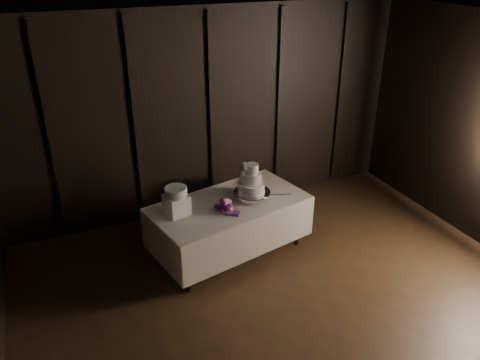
{
  "coord_description": "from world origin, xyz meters",
  "views": [
    {
      "loc": [
        -2.18,
        -2.63,
        3.66
      ],
      "look_at": [
        -0.1,
        2.19,
        1.05
      ],
      "focal_mm": 35.0,
      "sensor_mm": 36.0,
      "label": 1
    }
  ],
  "objects_px": {
    "display_table": "(229,225)",
    "wedding_cake": "(250,182)",
    "bouquet": "(224,206)",
    "cake_stand": "(252,195)",
    "small_cake": "(176,192)",
    "box_pedestal": "(177,205)"
  },
  "relations": [
    {
      "from": "wedding_cake",
      "to": "display_table",
      "type": "bearing_deg",
      "value": -167.0
    },
    {
      "from": "display_table",
      "to": "bouquet",
      "type": "bearing_deg",
      "value": -141.21
    },
    {
      "from": "box_pedestal",
      "to": "cake_stand",
      "type": "bearing_deg",
      "value": 0.36
    },
    {
      "from": "small_cake",
      "to": "wedding_cake",
      "type": "bearing_deg",
      "value": -0.6
    },
    {
      "from": "display_table",
      "to": "cake_stand",
      "type": "distance_m",
      "value": 0.5
    },
    {
      "from": "wedding_cake",
      "to": "small_cake",
      "type": "relative_size",
      "value": 1.46
    },
    {
      "from": "wedding_cake",
      "to": "small_cake",
      "type": "height_order",
      "value": "wedding_cake"
    },
    {
      "from": "cake_stand",
      "to": "small_cake",
      "type": "distance_m",
      "value": 1.03
    },
    {
      "from": "wedding_cake",
      "to": "box_pedestal",
      "type": "height_order",
      "value": "wedding_cake"
    },
    {
      "from": "cake_stand",
      "to": "wedding_cake",
      "type": "xyz_separation_m",
      "value": [
        -0.03,
        -0.02,
        0.2
      ]
    },
    {
      "from": "bouquet",
      "to": "cake_stand",
      "type": "bearing_deg",
      "value": 19.47
    },
    {
      "from": "bouquet",
      "to": "display_table",
      "type": "bearing_deg",
      "value": 51.11
    },
    {
      "from": "cake_stand",
      "to": "wedding_cake",
      "type": "relative_size",
      "value": 1.25
    },
    {
      "from": "display_table",
      "to": "cake_stand",
      "type": "height_order",
      "value": "cake_stand"
    },
    {
      "from": "bouquet",
      "to": "small_cake",
      "type": "xyz_separation_m",
      "value": [
        -0.56,
        0.15,
        0.24
      ]
    },
    {
      "from": "bouquet",
      "to": "small_cake",
      "type": "distance_m",
      "value": 0.62
    },
    {
      "from": "display_table",
      "to": "wedding_cake",
      "type": "bearing_deg",
      "value": -16.01
    },
    {
      "from": "cake_stand",
      "to": "bouquet",
      "type": "bearing_deg",
      "value": -160.53
    },
    {
      "from": "box_pedestal",
      "to": "small_cake",
      "type": "height_order",
      "value": "small_cake"
    },
    {
      "from": "bouquet",
      "to": "small_cake",
      "type": "relative_size",
      "value": 1.49
    },
    {
      "from": "wedding_cake",
      "to": "small_cake",
      "type": "bearing_deg",
      "value": -163.9
    },
    {
      "from": "display_table",
      "to": "small_cake",
      "type": "bearing_deg",
      "value": 168.38
    }
  ]
}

